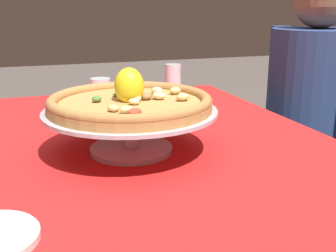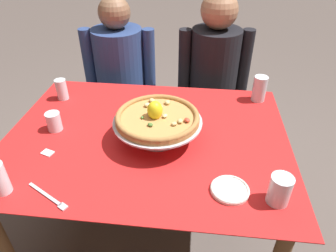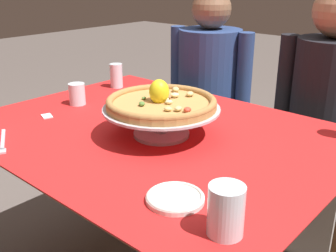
# 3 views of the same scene
# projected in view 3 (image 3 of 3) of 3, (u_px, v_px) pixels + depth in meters

# --- Properties ---
(dining_table) EXTENTS (1.31, 1.00, 0.74)m
(dining_table) POSITION_uv_depth(u_px,v_px,m) (154.00, 155.00, 1.47)
(dining_table) COLOR brown
(dining_table) RESTS_ON ground
(pizza_stand) EXTENTS (0.40, 0.40, 0.10)m
(pizza_stand) POSITION_uv_depth(u_px,v_px,m) (161.00, 116.00, 1.36)
(pizza_stand) COLOR #B7B7C1
(pizza_stand) RESTS_ON dining_table
(pizza) EXTENTS (0.37, 0.37, 0.09)m
(pizza) POSITION_uv_depth(u_px,v_px,m) (161.00, 102.00, 1.34)
(pizza) COLOR #BC8447
(pizza) RESTS_ON pizza_stand
(water_glass_side_left) EXTENTS (0.07, 0.07, 0.09)m
(water_glass_side_left) POSITION_uv_depth(u_px,v_px,m) (77.00, 95.00, 1.69)
(water_glass_side_left) COLOR silver
(water_glass_side_left) RESTS_ON dining_table
(water_glass_back_left) EXTENTS (0.06, 0.06, 0.11)m
(water_glass_back_left) POSITION_uv_depth(u_px,v_px,m) (116.00, 77.00, 1.94)
(water_glass_back_left) COLOR silver
(water_glass_back_left) RESTS_ON dining_table
(water_glass_front_right) EXTENTS (0.08, 0.08, 0.11)m
(water_glass_front_right) POSITION_uv_depth(u_px,v_px,m) (226.00, 213.00, 0.85)
(water_glass_front_right) COLOR silver
(water_glass_front_right) RESTS_ON dining_table
(side_plate) EXTENTS (0.15, 0.15, 0.02)m
(side_plate) POSITION_uv_depth(u_px,v_px,m) (175.00, 198.00, 0.99)
(side_plate) COLOR white
(side_plate) RESTS_ON dining_table
(dinner_fork) EXTENTS (0.19, 0.12, 0.01)m
(dinner_fork) POSITION_uv_depth(u_px,v_px,m) (3.00, 142.00, 1.32)
(dinner_fork) COLOR #B7B7C1
(dinner_fork) RESTS_ON dining_table
(sugar_packet) EXTENTS (0.06, 0.05, 0.00)m
(sugar_packet) POSITION_uv_depth(u_px,v_px,m) (47.00, 116.00, 1.56)
(sugar_packet) COLOR white
(sugar_packet) RESTS_ON dining_table
(diner_left) EXTENTS (0.49, 0.36, 1.19)m
(diner_left) POSITION_uv_depth(u_px,v_px,m) (208.00, 106.00, 2.23)
(diner_left) COLOR maroon
(diner_left) RESTS_ON ground
(diner_right) EXTENTS (0.47, 0.35, 1.23)m
(diner_right) POSITION_uv_depth(u_px,v_px,m) (323.00, 130.00, 1.83)
(diner_right) COLOR gray
(diner_right) RESTS_ON ground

